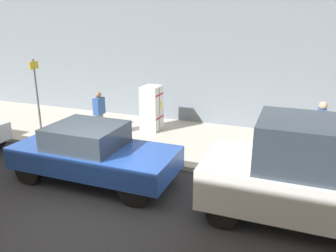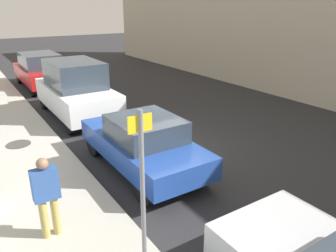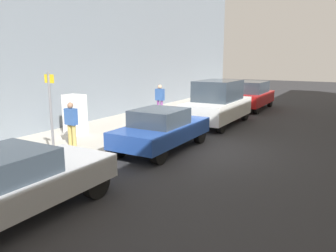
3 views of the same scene
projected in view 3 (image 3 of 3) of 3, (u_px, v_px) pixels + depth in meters
name	position (u px, v px, depth m)	size (l,w,h in m)	color
ground_plane	(201.00, 150.00, 11.48)	(80.00, 80.00, 0.00)	#28282B
sidewalk_slab	(100.00, 133.00, 13.71)	(4.16, 44.00, 0.13)	#B2ADA0
building_facade_near	(43.00, 8.00, 14.10)	(1.74, 39.60, 10.52)	slate
discarded_refrigerator	(75.00, 115.00, 13.14)	(0.78, 0.62, 1.61)	white
manhole_cover	(151.00, 124.00, 15.40)	(0.70, 0.70, 0.02)	#47443F
street_sign_post	(51.00, 113.00, 9.30)	(0.36, 0.07, 2.66)	slate
pedestrian_walking_far	(160.00, 98.00, 17.48)	(0.48, 0.22, 1.66)	#7A3D7F
pedestrian_standing_near	(71.00, 122.00, 11.33)	(0.44, 0.22, 1.54)	#A8934C
parked_sedan_silver	(7.00, 184.00, 6.36)	(1.82, 4.42, 1.41)	silver
parked_hatchback_blue	(162.00, 129.00, 11.35)	(1.77, 4.15, 1.46)	#23479E
parked_van_white	(218.00, 103.00, 15.73)	(1.94, 4.63, 2.13)	silver
parked_suv_red	(251.00, 95.00, 20.57)	(1.91, 4.50, 1.75)	red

